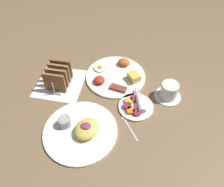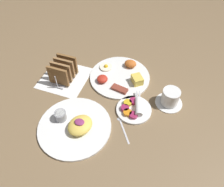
# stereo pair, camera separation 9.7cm
# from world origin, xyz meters

# --- Properties ---
(ground_plane) EXTENTS (3.00, 3.00, 0.00)m
(ground_plane) POSITION_xyz_m (0.00, 0.00, 0.00)
(ground_plane) COLOR brown
(napkin_flat) EXTENTS (0.22, 0.22, 0.00)m
(napkin_flat) POSITION_xyz_m (-0.20, 0.09, 0.00)
(napkin_flat) COLOR white
(napkin_flat) RESTS_ON ground_plane
(plate_breakfast) EXTENTS (0.30, 0.30, 0.05)m
(plate_breakfast) POSITION_xyz_m (0.06, 0.19, 0.01)
(plate_breakfast) COLOR white
(plate_breakfast) RESTS_ON ground_plane
(plate_condiments) EXTENTS (0.15, 0.17, 0.04)m
(plate_condiments) POSITION_xyz_m (0.18, 0.01, 0.01)
(plate_condiments) COLOR white
(plate_condiments) RESTS_ON ground_plane
(plate_foreground) EXTENTS (0.30, 0.30, 0.06)m
(plate_foreground) POSITION_xyz_m (-0.02, -0.15, 0.01)
(plate_foreground) COLOR white
(plate_foreground) RESTS_ON ground_plane
(toast_rack) EXTENTS (0.10, 0.15, 0.10)m
(toast_rack) POSITION_xyz_m (-0.20, 0.09, 0.05)
(toast_rack) COLOR #B7B7BC
(toast_rack) RESTS_ON ground_plane
(coffee_cup) EXTENTS (0.12, 0.12, 0.08)m
(coffee_cup) POSITION_xyz_m (0.31, 0.11, 0.04)
(coffee_cup) COLOR white
(coffee_cup) RESTS_ON ground_plane
(teaspoon) EXTENTS (0.08, 0.11, 0.01)m
(teaspoon) POSITION_xyz_m (0.15, -0.08, 0.00)
(teaspoon) COLOR silver
(teaspoon) RESTS_ON ground_plane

